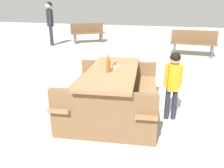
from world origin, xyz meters
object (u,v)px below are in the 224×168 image
park_bench_near (193,43)px  bystander_adult (50,18)px  picnic_table (112,89)px  park_bench_mid (88,32)px  soda_bottle (108,64)px  hotdog_tray (115,66)px  child_in_coat (173,78)px

park_bench_near → bystander_adult: bearing=85.1°
picnic_table → park_bench_mid: park_bench_mid is taller
soda_bottle → hotdog_tray: (0.25, -0.04, -0.09)m
soda_bottle → park_bench_mid: 7.29m
bystander_adult → hotdog_tray: bearing=-141.1°
park_bench_near → bystander_adult: bystander_adult is taller
hotdog_tray → park_bench_mid: size_ratio=0.13×
child_in_coat → park_bench_mid: 7.56m
soda_bottle → park_bench_near: soda_bottle is taller
soda_bottle → child_in_coat: size_ratio=0.24×
hotdog_tray → child_in_coat: child_in_coat is taller
child_in_coat → picnic_table: bearing=96.2°
picnic_table → child_in_coat: child_in_coat is taller
picnic_table → bystander_adult: (5.45, 4.26, 0.68)m
child_in_coat → park_bench_near: size_ratio=0.71×
bystander_adult → child_in_coat: bearing=-135.9°
soda_bottle → bystander_adult: 6.98m
hotdog_tray → bystander_adult: bearing=38.9°
park_bench_mid → hotdog_tray: bearing=-154.5°
soda_bottle → child_in_coat: (0.20, -0.95, -0.18)m
picnic_table → soda_bottle: 0.44m
picnic_table → soda_bottle: soda_bottle is taller
child_in_coat → park_bench_near: (4.86, -0.51, -0.23)m
soda_bottle → bystander_adult: (5.55, 4.23, 0.26)m
park_bench_mid → bystander_adult: 1.77m
hotdog_tray → park_bench_mid: bearing=25.5°
picnic_table → park_bench_near: 5.17m
soda_bottle → park_bench_mid: (6.63, 3.01, -0.42)m
hotdog_tray → park_bench_near: (4.81, -1.43, -0.33)m
picnic_table → hotdog_tray: bearing=-2.6°
picnic_table → soda_bottle: size_ratio=7.65×
hotdog_tray → soda_bottle: bearing=171.6°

